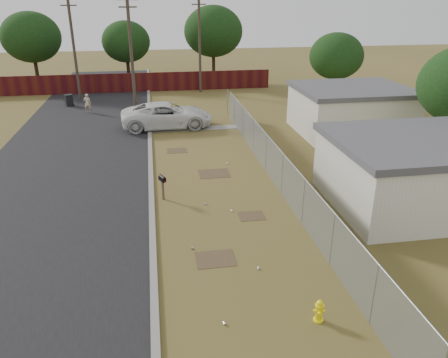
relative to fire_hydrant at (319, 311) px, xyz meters
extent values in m
plane|color=brown|center=(-1.68, 8.65, -0.35)|extent=(120.00, 120.00, 0.00)
cube|color=black|center=(-9.18, 16.65, -0.34)|extent=(9.00, 60.00, 0.02)
cube|color=gray|center=(-4.68, 16.65, -0.29)|extent=(0.25, 60.00, 0.12)
cube|color=gray|center=(-1.68, 20.15, -0.33)|extent=(6.20, 1.00, 0.03)
cylinder|color=#979A9F|center=(1.42, -0.35, 0.65)|extent=(0.06, 0.06, 2.00)
cylinder|color=#979A9F|center=(1.42, 2.65, 0.65)|extent=(0.06, 0.06, 2.00)
cylinder|color=#979A9F|center=(1.42, 5.65, 0.65)|extent=(0.06, 0.06, 2.00)
cylinder|color=#979A9F|center=(1.42, 8.65, 0.65)|extent=(0.06, 0.06, 2.00)
cylinder|color=#979A9F|center=(1.42, 11.65, 0.65)|extent=(0.06, 0.06, 2.00)
cylinder|color=#979A9F|center=(1.42, 14.65, 0.65)|extent=(0.06, 0.06, 2.00)
cylinder|color=#979A9F|center=(1.42, 17.65, 0.65)|extent=(0.06, 0.06, 2.00)
cylinder|color=#979A9F|center=(1.42, 20.65, 0.65)|extent=(0.06, 0.06, 2.00)
cylinder|color=#979A9F|center=(1.42, 23.65, 0.65)|extent=(0.06, 0.06, 2.00)
cylinder|color=#979A9F|center=(1.42, 9.65, 1.65)|extent=(0.04, 26.00, 0.04)
cube|color=gray|center=(1.42, 9.65, 0.65)|extent=(0.01, 26.00, 2.00)
cube|color=black|center=(1.48, 9.65, -0.05)|extent=(0.03, 26.00, 0.60)
cube|color=#48140F|center=(-7.68, 33.65, 0.55)|extent=(30.00, 0.12, 1.80)
cylinder|color=#46392E|center=(-5.68, 24.65, 4.15)|extent=(0.24, 0.24, 9.00)
cube|color=#46392E|center=(-5.68, 24.65, 7.55)|extent=(1.30, 0.10, 0.10)
cylinder|color=#46392E|center=(-10.68, 30.65, 4.15)|extent=(0.24, 0.24, 9.00)
cube|color=#46392E|center=(-10.68, 30.65, 7.55)|extent=(1.30, 0.10, 0.10)
cylinder|color=#46392E|center=(0.32, 32.65, 4.15)|extent=(0.24, 0.24, 9.00)
cube|color=#46392E|center=(0.32, 32.65, 7.55)|extent=(1.30, 0.10, 0.10)
cube|color=silver|center=(7.32, 6.65, 1.05)|extent=(8.00, 6.00, 2.80)
cube|color=#4B4B50|center=(7.32, 6.65, 2.60)|extent=(8.32, 6.24, 0.30)
cube|color=silver|center=(8.82, 17.65, 1.05)|extent=(7.00, 6.00, 2.80)
cube|color=#4B4B50|center=(8.82, 17.65, 2.60)|extent=(7.28, 6.24, 0.30)
cylinder|color=black|center=(-15.68, 37.65, 1.30)|extent=(0.36, 0.36, 3.30)
ellipsoid|color=black|center=(-15.68, 37.65, 4.53)|extent=(5.70, 5.70, 4.84)
cylinder|color=black|center=(-6.68, 38.65, 1.08)|extent=(0.36, 0.36, 2.86)
ellipsoid|color=black|center=(-6.68, 38.65, 3.88)|extent=(4.94, 4.94, 4.20)
cylinder|color=black|center=(2.32, 37.65, 1.41)|extent=(0.36, 0.36, 3.52)
ellipsoid|color=black|center=(2.32, 37.65, 4.85)|extent=(6.08, 6.08, 5.17)
cylinder|color=black|center=(11.32, 26.65, 0.97)|extent=(0.36, 0.36, 2.64)
ellipsoid|color=black|center=(11.32, 26.65, 3.55)|extent=(4.56, 4.56, 3.88)
cylinder|color=#FFED0D|center=(0.00, 0.00, -0.32)|extent=(0.35, 0.35, 0.05)
cylinder|color=#FFED0D|center=(0.00, 0.00, -0.06)|extent=(0.25, 0.25, 0.51)
cylinder|color=#FFED0D|center=(0.00, 0.00, 0.19)|extent=(0.32, 0.32, 0.04)
sphere|color=#FFED0D|center=(0.00, 0.00, 0.26)|extent=(0.24, 0.24, 0.20)
cylinder|color=#FFED0D|center=(0.00, 0.00, 0.37)|extent=(0.04, 0.04, 0.05)
cylinder|color=#FFED0D|center=(-0.12, 0.03, 0.00)|extent=(0.11, 0.11, 0.10)
cylinder|color=#FFED0D|center=(0.12, -0.02, 0.00)|extent=(0.11, 0.11, 0.10)
cylinder|color=#FFED0D|center=(-0.02, -0.12, 0.00)|extent=(0.14, 0.13, 0.12)
cube|color=brown|center=(-4.14, 8.94, 0.14)|extent=(0.12, 0.12, 0.98)
cube|color=black|center=(-4.14, 8.94, 0.66)|extent=(0.35, 0.50, 0.18)
cylinder|color=black|center=(-4.14, 8.94, 0.75)|extent=(0.35, 0.50, 0.18)
cube|color=#A60B17|center=(-4.03, 8.71, 0.66)|extent=(0.03, 0.04, 0.10)
imported|color=silver|center=(-3.41, 20.83, 0.53)|extent=(6.42, 3.09, 1.76)
imported|color=#C7AC92|center=(-9.47, 26.09, 0.41)|extent=(0.61, 0.45, 1.52)
cube|color=black|center=(-11.33, 28.68, 0.11)|extent=(0.75, 0.75, 0.91)
cube|color=black|center=(-11.33, 28.68, 0.58)|extent=(0.82, 0.82, 0.08)
cylinder|color=black|center=(-10.95, 28.53, -0.25)|extent=(0.12, 0.19, 0.19)
cylinder|color=silver|center=(-1.12, 2.80, -0.31)|extent=(0.09, 0.11, 0.07)
cylinder|color=#AAAAAF|center=(-3.24, 4.45, -0.31)|extent=(0.12, 0.12, 0.07)
cylinder|color=silver|center=(-1.25, 7.22, -0.31)|extent=(0.11, 0.12, 0.07)
cylinder|color=#AAAAAF|center=(-2.72, 0.28, -0.31)|extent=(0.09, 0.11, 0.07)
cylinder|color=silver|center=(-0.45, 12.97, -0.31)|extent=(0.12, 0.11, 0.07)
cylinder|color=#AAAAAF|center=(-2.29, 8.06, -0.31)|extent=(0.12, 0.12, 0.07)
camera|label=1|loc=(-4.34, -9.47, 8.39)|focal=35.00mm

